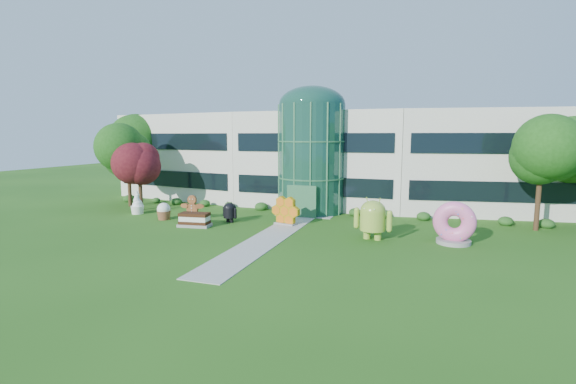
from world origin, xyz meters
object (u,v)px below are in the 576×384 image
(android_green, at_px, (373,217))
(donut, at_px, (454,222))
(android_black, at_px, (230,211))
(gingerbread, at_px, (192,207))

(android_green, relative_size, donut, 1.11)
(android_green, relative_size, android_black, 1.68)
(donut, height_order, gingerbread, donut)
(gingerbread, bearing_deg, android_black, -1.61)
(android_green, xyz_separation_m, donut, (5.20, 0.61, -0.16))
(android_green, height_order, android_black, android_green)
(android_black, distance_m, gingerbread, 3.36)
(android_black, xyz_separation_m, donut, (16.98, -1.32, 0.48))
(donut, bearing_deg, android_black, -178.49)
(android_black, bearing_deg, android_green, 13.11)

